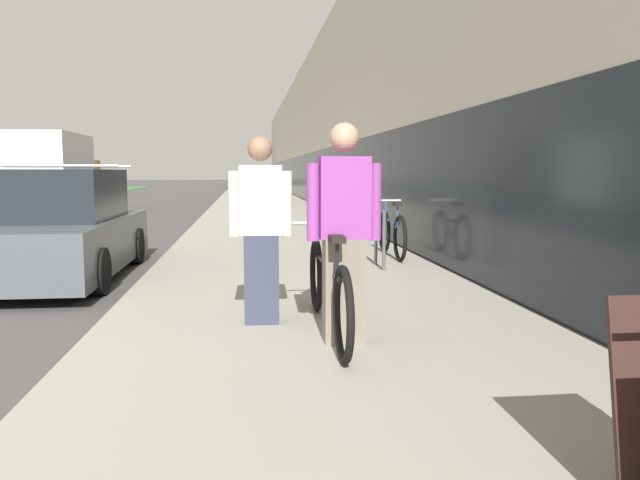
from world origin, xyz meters
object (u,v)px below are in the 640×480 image
object	(u,v)px
person_bystander	(261,230)
bike_rack_hoop	(380,232)
person_rider	(344,234)
moving_truck	(55,172)
parked_sedan_curbside	(61,230)
tandem_bicycle	(328,289)
cruiser_bike_nearest	(392,233)

from	to	relation	value
person_bystander	bike_rack_hoop	bearing A→B (deg)	60.28
person_rider	person_bystander	xyz separation A→B (m)	(-0.65, 0.74, -0.04)
moving_truck	parked_sedan_curbside	bearing A→B (deg)	-73.72
parked_sedan_curbside	moving_truck	xyz separation A→B (m)	(-4.80, 16.44, 0.80)
person_bystander	parked_sedan_curbside	world-z (taller)	person_bystander
tandem_bicycle	person_bystander	world-z (taller)	person_bystander
person_bystander	tandem_bicycle	bearing A→B (deg)	-38.17
person_rider	cruiser_bike_nearest	size ratio (longest dim) A/B	0.98
tandem_bicycle	parked_sedan_curbside	world-z (taller)	parked_sedan_curbside
person_bystander	parked_sedan_curbside	size ratio (longest dim) A/B	0.38
person_rider	bike_rack_hoop	world-z (taller)	person_rider
moving_truck	person_rider	bearing A→B (deg)	-68.41
person_bystander	parked_sedan_curbside	distance (m)	4.58
bike_rack_hoop	cruiser_bike_nearest	xyz separation A→B (m)	(0.43, 1.06, -0.13)
parked_sedan_curbside	moving_truck	distance (m)	17.15
person_rider	parked_sedan_curbside	bearing A→B (deg)	128.19
cruiser_bike_nearest	bike_rack_hoop	bearing A→B (deg)	-112.10
parked_sedan_curbside	cruiser_bike_nearest	bearing A→B (deg)	6.57
bike_rack_hoop	cruiser_bike_nearest	size ratio (longest dim) A/B	0.46
person_rider	cruiser_bike_nearest	world-z (taller)	person_rider
person_rider	person_bystander	world-z (taller)	person_rider
parked_sedan_curbside	tandem_bicycle	bearing A→B (deg)	-50.55
person_rider	bike_rack_hoop	size ratio (longest dim) A/B	2.10
tandem_bicycle	bike_rack_hoop	bearing A→B (deg)	70.97
person_rider	parked_sedan_curbside	distance (m)	5.56
cruiser_bike_nearest	parked_sedan_curbside	xyz separation A→B (m)	(-5.00, -0.58, 0.16)
person_bystander	moving_truck	size ratio (longest dim) A/B	0.28
parked_sedan_curbside	person_bystander	bearing A→B (deg)	-52.46
person_bystander	moving_truck	bearing A→B (deg)	110.71
tandem_bicycle	moving_truck	xyz separation A→B (m)	(-8.14, 20.50, 0.96)
tandem_bicycle	person_bystander	distance (m)	0.85
person_rider	bike_rack_hoop	xyz separation A→B (m)	(1.14, 3.88, -0.38)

